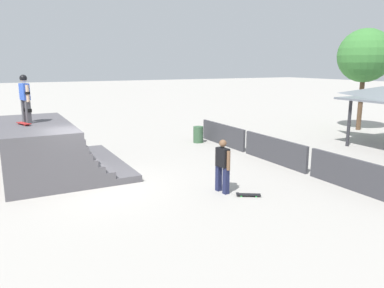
{
  "coord_description": "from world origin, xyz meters",
  "views": [
    {
      "loc": [
        12.2,
        -2.55,
        4.03
      ],
      "look_at": [
        -0.16,
        3.88,
        1.05
      ],
      "focal_mm": 35.0,
      "sensor_mm": 36.0,
      "label": 1
    }
  ],
  "objects_px": {
    "skateboard_on_deck": "(24,123)",
    "bystander_walking": "(223,163)",
    "trash_bin": "(198,134)",
    "skater_on_deck": "(25,95)",
    "skateboard_on_ground": "(248,195)",
    "tree_beside_pavilion": "(365,56)"
  },
  "relations": [
    {
      "from": "skateboard_on_deck",
      "to": "bystander_walking",
      "type": "xyz_separation_m",
      "value": [
        4.72,
        5.38,
        -1.01
      ]
    },
    {
      "from": "bystander_walking",
      "to": "trash_bin",
      "type": "xyz_separation_m",
      "value": [
        -7.22,
        3.03,
        -0.53
      ]
    },
    {
      "from": "skateboard_on_deck",
      "to": "trash_bin",
      "type": "height_order",
      "value": "skateboard_on_deck"
    },
    {
      "from": "skater_on_deck",
      "to": "trash_bin",
      "type": "relative_size",
      "value": 2.06
    },
    {
      "from": "skateboard_on_ground",
      "to": "trash_bin",
      "type": "height_order",
      "value": "trash_bin"
    },
    {
      "from": "skater_on_deck",
      "to": "trash_bin",
      "type": "bearing_deg",
      "value": 87.55
    },
    {
      "from": "skateboard_on_ground",
      "to": "trash_bin",
      "type": "distance_m",
      "value": 8.32
    },
    {
      "from": "skateboard_on_ground",
      "to": "trash_bin",
      "type": "bearing_deg",
      "value": -76.37
    },
    {
      "from": "skateboard_on_deck",
      "to": "skateboard_on_ground",
      "type": "distance_m",
      "value": 8.22
    },
    {
      "from": "skateboard_on_deck",
      "to": "bystander_walking",
      "type": "bearing_deg",
      "value": 29.37
    },
    {
      "from": "skateboard_on_ground",
      "to": "trash_bin",
      "type": "xyz_separation_m",
      "value": [
        -7.92,
        2.54,
        0.37
      ]
    },
    {
      "from": "bystander_walking",
      "to": "skateboard_on_ground",
      "type": "bearing_deg",
      "value": -151.74
    },
    {
      "from": "tree_beside_pavilion",
      "to": "trash_bin",
      "type": "xyz_separation_m",
      "value": [
        -1.2,
        -10.78,
        -4.09
      ]
    },
    {
      "from": "bystander_walking",
      "to": "skateboard_on_ground",
      "type": "height_order",
      "value": "bystander_walking"
    },
    {
      "from": "skateboard_on_ground",
      "to": "bystander_walking",
      "type": "bearing_deg",
      "value": -23.39
    },
    {
      "from": "bystander_walking",
      "to": "trash_bin",
      "type": "relative_size",
      "value": 2.03
    },
    {
      "from": "skater_on_deck",
      "to": "bystander_walking",
      "type": "distance_m",
      "value": 7.64
    },
    {
      "from": "trash_bin",
      "to": "skater_on_deck",
      "type": "bearing_deg",
      "value": -76.38
    },
    {
      "from": "tree_beside_pavilion",
      "to": "skateboard_on_ground",
      "type": "bearing_deg",
      "value": -63.21
    },
    {
      "from": "skateboard_on_ground",
      "to": "tree_beside_pavilion",
      "type": "distance_m",
      "value": 15.56
    },
    {
      "from": "skater_on_deck",
      "to": "skateboard_on_ground",
      "type": "bearing_deg",
      "value": 28.0
    },
    {
      "from": "skater_on_deck",
      "to": "bystander_walking",
      "type": "bearing_deg",
      "value": 29.03
    }
  ]
}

